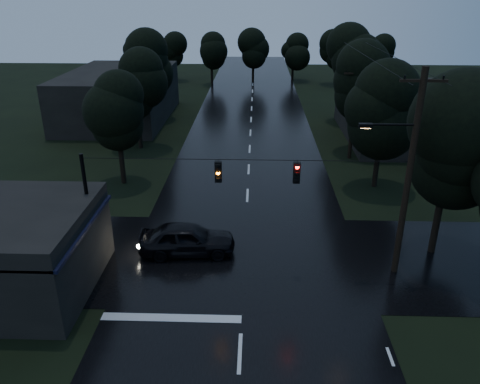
{
  "coord_description": "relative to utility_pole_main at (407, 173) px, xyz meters",
  "views": [
    {
      "loc": [
        0.49,
        -9.03,
        12.96
      ],
      "look_at": [
        -0.33,
        14.9,
        2.49
      ],
      "focal_mm": 35.0,
      "sensor_mm": 36.0,
      "label": 1
    }
  ],
  "objects": [
    {
      "name": "tree_left_c",
      "position": [
        -17.61,
        29.0,
        0.74
      ],
      "size": [
        4.48,
        4.48,
        9.44
      ],
      "color": "black",
      "rests_on": "ground"
    },
    {
      "name": "building_far_left",
      "position": [
        -21.41,
        29.0,
        -2.76
      ],
      "size": [
        10.0,
        16.0,
        5.0
      ],
      "primitive_type": "cube",
      "color": "black",
      "rests_on": "ground"
    },
    {
      "name": "tree_left_a",
      "position": [
        -16.41,
        11.0,
        -0.02
      ],
      "size": [
        3.92,
        3.92,
        8.26
      ],
      "color": "black",
      "rests_on": "ground"
    },
    {
      "name": "tree_left_b",
      "position": [
        -17.01,
        19.0,
        0.36
      ],
      "size": [
        4.2,
        4.2,
        8.85
      ],
      "color": "black",
      "rests_on": "ground"
    },
    {
      "name": "tree_right_a",
      "position": [
        1.59,
        11.0,
        0.36
      ],
      "size": [
        4.2,
        4.2,
        8.85
      ],
      "color": "black",
      "rests_on": "ground"
    },
    {
      "name": "span_signals",
      "position": [
        -6.85,
        -0.01,
        -0.01
      ],
      "size": [
        15.0,
        0.37,
        1.12
      ],
      "color": "black",
      "rests_on": "ground"
    },
    {
      "name": "tree_right_b",
      "position": [
        2.19,
        19.0,
        0.74
      ],
      "size": [
        4.48,
        4.48,
        9.44
      ],
      "color": "black",
      "rests_on": "ground"
    },
    {
      "name": "utility_pole_far",
      "position": [
        0.89,
        17.0,
        -1.38
      ],
      "size": [
        2.0,
        0.3,
        7.5
      ],
      "color": "black",
      "rests_on": "ground"
    },
    {
      "name": "tree_corner_near",
      "position": [
        2.59,
        2.0,
        0.74
      ],
      "size": [
        4.48,
        4.48,
        9.44
      ],
      "color": "black",
      "rests_on": "ground"
    },
    {
      "name": "utility_pole_main",
      "position": [
        0.0,
        0.0,
        0.0
      ],
      "size": [
        3.5,
        0.3,
        10.0
      ],
      "color": "black",
      "rests_on": "ground"
    },
    {
      "name": "tree_right_c",
      "position": [
        2.79,
        29.0,
        1.11
      ],
      "size": [
        4.76,
        4.76,
        10.03
      ],
      "color": "black",
      "rests_on": "ground"
    },
    {
      "name": "main_road",
      "position": [
        -7.41,
        19.0,
        -5.26
      ],
      "size": [
        12.0,
        120.0,
        0.02
      ],
      "primitive_type": "cube",
      "color": "black",
      "rests_on": "ground"
    },
    {
      "name": "anchor_pole_left",
      "position": [
        -14.91,
        0.0,
        -2.26
      ],
      "size": [
        0.18,
        0.18,
        6.0
      ],
      "primitive_type": "cylinder",
      "color": "black",
      "rests_on": "ground"
    },
    {
      "name": "building_far_right",
      "position": [
        6.59,
        23.0,
        -3.06
      ],
      "size": [
        10.0,
        14.0,
        4.4
      ],
      "primitive_type": "cube",
      "color": "black",
      "rests_on": "ground"
    },
    {
      "name": "car",
      "position": [
        -10.44,
        1.4,
        -4.41
      ],
      "size": [
        5.12,
        2.34,
        1.7
      ],
      "primitive_type": "imported",
      "rotation": [
        0.0,
        0.0,
        1.64
      ],
      "color": "black",
      "rests_on": "ground"
    },
    {
      "name": "cross_street",
      "position": [
        -7.41,
        1.0,
        -5.26
      ],
      "size": [
        60.0,
        9.0,
        0.02
      ],
      "primitive_type": "cube",
      "color": "black",
      "rests_on": "ground"
    }
  ]
}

